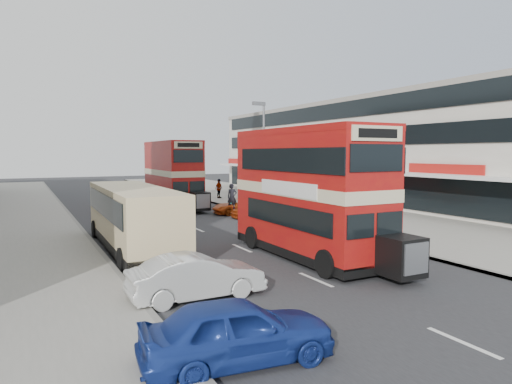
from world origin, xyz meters
TOP-DOWN VIEW (x-y plane):
  - ground at (0.00, 0.00)m, footprint 160.00×160.00m
  - road_surface at (0.00, 20.00)m, footprint 12.00×90.00m
  - pavement_right at (12.00, 20.00)m, footprint 12.00×90.00m
  - kerb_left at (-6.10, 20.00)m, footprint 0.20×90.00m
  - kerb_right at (6.10, 20.00)m, footprint 0.20×90.00m
  - commercial_row at (19.95, 22.00)m, footprint 9.90×46.20m
  - street_lamp at (6.52, 18.00)m, footprint 1.00×0.20m
  - bus_main at (1.73, 5.05)m, footprint 2.68×9.68m
  - bus_second at (2.01, 25.19)m, footprint 2.69×9.55m
  - coach at (-4.54, 10.16)m, footprint 2.79×10.22m
  - car_left_near at (-5.16, -2.48)m, footprint 4.32×2.12m
  - car_left_front at (-4.43, 2.00)m, footprint 4.18×1.46m
  - car_right_a at (5.58, 16.66)m, footprint 4.28×2.21m
  - car_right_b at (5.10, 19.00)m, footprint 4.14×2.09m
  - car_right_c at (4.99, 33.50)m, footprint 3.72×1.91m
  - pedestrian_near at (7.54, 14.67)m, footprint 0.71×0.55m
  - pedestrian_far at (7.79, 29.23)m, footprint 1.15×0.98m
  - cyclist at (4.26, 18.44)m, footprint 0.82×1.91m

SIDE VIEW (x-z plane):
  - ground at x=0.00m, z-range 0.00..0.00m
  - road_surface at x=0.00m, z-range 0.00..0.01m
  - pavement_right at x=12.00m, z-range 0.00..0.15m
  - kerb_left at x=-6.10m, z-range -0.01..0.15m
  - kerb_right at x=6.10m, z-range -0.01..0.15m
  - car_right_b at x=5.10m, z-range 0.00..1.12m
  - car_right_a at x=5.58m, z-range 0.00..1.19m
  - car_right_c at x=4.99m, z-range 0.00..1.21m
  - car_left_front at x=-4.43m, z-range 0.00..1.38m
  - car_left_near at x=-5.16m, z-range 0.00..1.42m
  - cyclist at x=4.26m, z-range -0.36..1.93m
  - pedestrian_near at x=7.54m, z-range 0.15..1.88m
  - pedestrian_far at x=7.79m, z-range 0.15..2.00m
  - coach at x=-4.54m, z-range 0.24..2.94m
  - bus_second at x=2.01m, z-range 0.14..5.39m
  - bus_main at x=1.73m, z-range 0.14..5.47m
  - commercial_row at x=19.95m, z-range 0.05..9.35m
  - street_lamp at x=6.52m, z-range 0.72..8.85m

